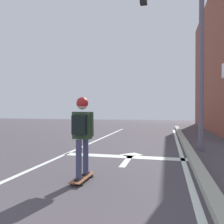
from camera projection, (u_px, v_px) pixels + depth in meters
The scene contains 9 objects.
lane_line_center at pixel (53, 160), 6.28m from camera, with size 0.12×20.00×0.01m, color silver.
lane_line_curbside at pixel (185, 167), 5.48m from camera, with size 0.12×20.00×0.01m, color silver.
stop_bar at pixel (124, 157), 6.67m from camera, with size 3.57×0.40×0.01m, color silver.
lane_arrow_stem at pixel (127, 161), 6.11m from camera, with size 0.16×1.40×0.01m, color silver.
lane_arrow_head at pixel (132, 155), 6.94m from camera, with size 0.56×0.44×0.01m, color silver.
curb_strip at pixel (196, 165), 5.42m from camera, with size 0.24×24.00×0.14m, color #A3A392.
skateboard at pixel (82, 178), 4.41m from camera, with size 0.25×0.79×0.08m.
skater at pixel (82, 128), 4.38m from camera, with size 0.43×0.59×1.53m.
traffic_signal_mast at pixel (178, 32), 7.71m from camera, with size 3.85×0.34×5.90m.
Camera 1 is at (2.60, 0.28, 1.37)m, focal length 37.10 mm.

